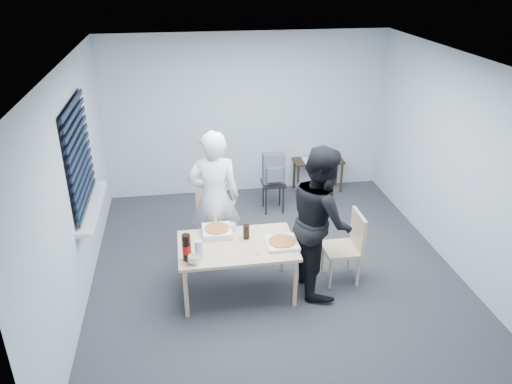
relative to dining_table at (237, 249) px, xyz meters
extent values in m
plane|color=#2A2A2E|center=(0.51, 0.34, -0.59)|extent=(5.00, 5.00, 0.00)
plane|color=white|center=(0.51, 0.34, 2.01)|extent=(5.00, 5.00, 0.00)
plane|color=silver|center=(0.51, 2.84, 0.71)|extent=(4.50, 0.00, 4.50)
plane|color=silver|center=(0.51, -2.16, 0.71)|extent=(4.50, 0.00, 4.50)
plane|color=silver|center=(-1.74, 0.34, 0.71)|extent=(0.00, 5.00, 5.00)
plane|color=silver|center=(2.76, 0.34, 0.71)|extent=(0.00, 5.00, 5.00)
plane|color=black|center=(-1.72, 0.74, 0.96)|extent=(0.00, 1.30, 1.30)
cube|color=black|center=(-1.69, 0.74, 0.96)|extent=(0.04, 1.30, 1.25)
cube|color=silver|center=(-1.65, 0.74, 0.30)|extent=(0.18, 1.42, 0.05)
cube|color=tan|center=(0.00, 0.00, 0.04)|extent=(1.33, 0.84, 0.04)
cylinder|color=tan|center=(-0.60, -0.36, -0.28)|extent=(0.05, 0.05, 0.61)
cylinder|color=tan|center=(-0.60, 0.36, -0.28)|extent=(0.05, 0.05, 0.61)
cylinder|color=tan|center=(0.60, -0.36, -0.28)|extent=(0.05, 0.05, 0.61)
cylinder|color=tan|center=(0.60, 0.36, -0.28)|extent=(0.05, 0.05, 0.61)
cube|color=tan|center=(-0.20, 1.01, -0.16)|extent=(0.42, 0.42, 0.04)
cube|color=tan|center=(-0.20, 1.20, 0.08)|extent=(0.42, 0.04, 0.44)
cylinder|color=tan|center=(-0.37, 0.84, -0.38)|extent=(0.03, 0.03, 0.41)
cylinder|color=tan|center=(-0.37, 1.18, -0.38)|extent=(0.03, 0.03, 0.41)
cylinder|color=tan|center=(-0.03, 0.84, -0.38)|extent=(0.03, 0.03, 0.41)
cylinder|color=tan|center=(-0.03, 1.18, -0.38)|extent=(0.03, 0.03, 0.41)
cube|color=tan|center=(1.26, 0.05, -0.16)|extent=(0.42, 0.42, 0.04)
cube|color=tan|center=(1.45, 0.05, 0.08)|extent=(0.04, 0.42, 0.44)
cylinder|color=tan|center=(1.09, -0.12, -0.38)|extent=(0.03, 0.03, 0.41)
cylinder|color=tan|center=(1.09, 0.22, -0.38)|extent=(0.03, 0.03, 0.41)
cylinder|color=tan|center=(1.43, -0.12, -0.38)|extent=(0.03, 0.03, 0.41)
cylinder|color=tan|center=(1.43, 0.22, -0.38)|extent=(0.03, 0.03, 0.41)
imported|color=white|center=(-0.19, 0.73, 0.30)|extent=(0.65, 0.42, 1.77)
imported|color=black|center=(0.96, -0.01, 0.30)|extent=(0.47, 0.86, 1.77)
cube|color=black|center=(1.68, 2.62, -0.05)|extent=(0.82, 0.37, 0.04)
cylinder|color=black|center=(1.31, 2.48, -0.33)|extent=(0.04, 0.04, 0.51)
cylinder|color=black|center=(1.31, 2.76, -0.33)|extent=(0.04, 0.04, 0.51)
cylinder|color=black|center=(2.06, 2.48, -0.33)|extent=(0.04, 0.04, 0.51)
cylinder|color=black|center=(2.06, 2.76, -0.33)|extent=(0.04, 0.04, 0.51)
cube|color=black|center=(0.80, 2.00, -0.12)|extent=(0.35, 0.35, 0.04)
cylinder|color=black|center=(0.67, 1.87, -0.36)|extent=(0.04, 0.04, 0.44)
cylinder|color=black|center=(0.67, 2.13, -0.36)|extent=(0.04, 0.04, 0.44)
cylinder|color=black|center=(0.94, 1.87, -0.36)|extent=(0.04, 0.04, 0.44)
cylinder|color=black|center=(0.94, 2.13, -0.36)|extent=(0.04, 0.04, 0.44)
cube|color=slate|center=(0.80, 2.00, 0.12)|extent=(0.33, 0.18, 0.46)
cube|color=slate|center=(0.80, 1.88, 0.07)|extent=(0.24, 0.07, 0.22)
cube|color=white|center=(-0.20, 0.27, 0.08)|extent=(0.34, 0.34, 0.04)
cube|color=white|center=(-0.20, 0.27, 0.11)|extent=(0.34, 0.34, 0.04)
cylinder|color=#CC7F38|center=(-0.20, 0.27, 0.14)|extent=(0.29, 0.29, 0.01)
cube|color=white|center=(0.50, -0.08, 0.08)|extent=(0.36, 0.36, 0.04)
cylinder|color=#CC7F38|center=(0.50, -0.08, 0.11)|extent=(0.30, 0.30, 0.01)
imported|color=white|center=(-0.50, -0.31, 0.11)|extent=(0.17, 0.17, 0.10)
imported|color=white|center=(-0.01, 0.32, 0.11)|extent=(0.10, 0.10, 0.09)
cylinder|color=black|center=(0.12, 0.12, 0.14)|extent=(0.08, 0.08, 0.17)
cylinder|color=black|center=(-0.56, -0.23, 0.21)|extent=(0.09, 0.09, 0.30)
cylinder|color=red|center=(-0.56, -0.23, 0.19)|extent=(0.10, 0.10, 0.10)
cylinder|color=silver|center=(-0.43, -0.20, 0.16)|extent=(0.10, 0.10, 0.21)
torus|color=red|center=(0.20, -0.25, 0.06)|extent=(0.06, 0.06, 0.00)
cube|color=white|center=(1.53, 2.63, -0.03)|extent=(0.32, 0.36, 0.00)
cube|color=black|center=(1.90, 2.65, -0.01)|extent=(0.15, 0.11, 0.06)
camera|label=1|loc=(-0.55, -4.82, 3.00)|focal=35.00mm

